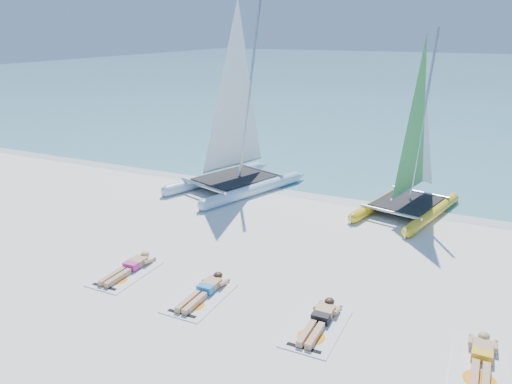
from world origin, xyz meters
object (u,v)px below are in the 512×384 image
Objects in this scene: catamaran_blue at (236,133)px; towel_d at (480,369)px; sunbather_d at (482,358)px; sunbather_b at (205,290)px; sunbather_a at (130,267)px; towel_b at (200,298)px; towel_a at (125,274)px; catamaran_yellow at (417,154)px; towel_c at (317,328)px; sunbather_c at (320,319)px.

catamaran_blue is 11.88m from towel_d.
towel_d is 1.07× the size of sunbather_d.
sunbather_b is 5.87m from towel_d.
catamaran_blue is at bearing 96.22° from sunbather_a.
sunbather_d is at bearing 2.71° from towel_b.
towel_a is at bearing -64.59° from catamaran_blue.
towel_a is (-5.63, -7.99, -1.91)m from catamaran_yellow.
towel_b is at bearing -9.10° from sunbather_a.
towel_a is at bearing 178.06° from towel_c.
towel_b and towel_d have the same top height.
sunbather_a is at bearing 178.06° from sunbather_c.
sunbather_b is at bearing -47.90° from catamaran_blue.
sunbather_d is (3.08, 0.08, 0.00)m from sunbather_c.
sunbather_b reaches higher than towel_a.
sunbather_a is 1.00× the size of sunbather_d.
sunbather_c is at bearing -80.57° from catamaran_yellow.
catamaran_yellow is 9.02m from towel_b.
towel_c is at bearing -178.50° from towel_d.
catamaran_yellow is at bearing 24.63° from catamaran_blue.
catamaran_yellow is 9.78m from sunbather_a.
towel_d is at bearing -90.00° from sunbather_d.
sunbather_d is at bearing -19.79° from catamaran_blue.
catamaran_blue is 4.19× the size of sunbather_b.
towel_c is at bearing -90.00° from sunbather_c.
sunbather_b is at bearing 90.00° from towel_b.
towel_a is at bearing 179.36° from towel_d.
towel_d is (3.08, 0.08, 0.00)m from towel_c.
sunbather_a is 5.10m from sunbather_c.
sunbather_c reaches higher than towel_a.
towel_d is (5.87, 0.09, 0.00)m from towel_b.
towel_b is (2.31, -0.18, 0.00)m from towel_a.
sunbather_a is at bearing -112.60° from catamaran_yellow.
towel_b is at bearing -98.88° from catamaran_yellow.
sunbather_c is at bearing -1.94° from sunbather_a.
sunbather_c reaches higher than towel_c.
catamaran_blue is 4.19× the size of sunbather_c.
sunbather_d is at bearing 90.00° from towel_d.
sunbather_c is at bearing 0.12° from sunbather_b.
catamaran_blue is 8.26m from sunbather_b.
catamaran_blue is at bearing 112.24° from towel_b.
catamaran_blue is 8.46m from towel_b.
catamaran_blue is 9.83m from towel_c.
towel_d is at bearing -1.03° from sunbather_b.
sunbather_b is at bearing -179.16° from sunbather_d.
sunbather_a is 0.93× the size of towel_c.
catamaran_yellow reaches higher than sunbather_a.
towel_a is at bearing 175.59° from towel_b.
sunbather_a is 2.32m from sunbather_b.
sunbather_b is at bearing 0.34° from towel_a.
catamaran_yellow reaches higher than sunbather_c.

